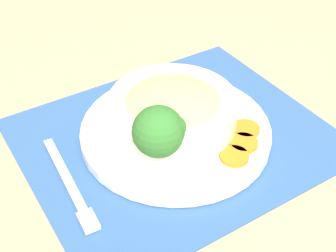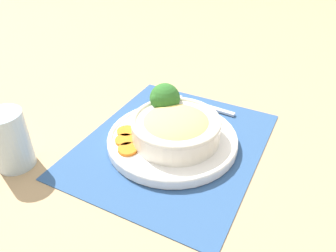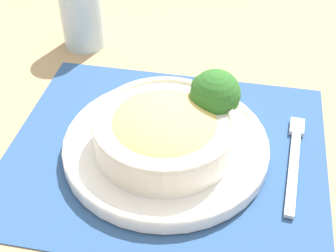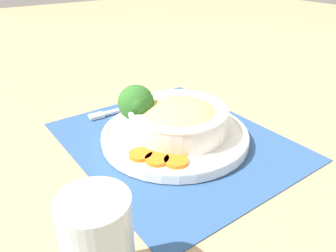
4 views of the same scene
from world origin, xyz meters
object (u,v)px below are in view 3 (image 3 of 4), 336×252
Objects in this scene: bowl at (162,129)px; fork at (295,153)px; broccoli_floret at (215,94)px; water_glass at (82,18)px.

fork is at bearing 11.24° from bowl.
bowl is at bearing -135.96° from broccoli_floret.
bowl reaches higher than fork.
broccoli_floret is 0.73× the size of water_glass.
broccoli_floret reaches higher than fork.
broccoli_floret is at bearing -37.05° from water_glass.
water_glass is (-0.26, 0.20, -0.02)m from broccoli_floret.
fork is (0.12, -0.02, -0.07)m from broccoli_floret.
broccoli_floret is 0.47× the size of fork.
bowl is 1.56× the size of water_glass.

